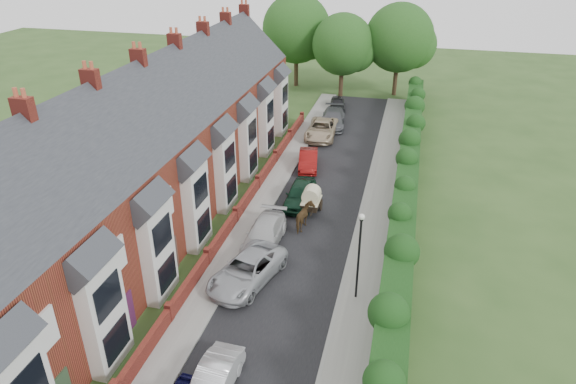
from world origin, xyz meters
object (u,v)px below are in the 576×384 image
at_px(car_silver_a, 213,382).
at_px(car_grey, 333,118).
at_px(car_silver_b, 247,270).
at_px(lamppost, 359,246).
at_px(car_white, 264,234).
at_px(car_beige, 322,129).
at_px(car_green, 300,194).
at_px(car_black, 338,104).
at_px(horse, 305,217).
at_px(car_red, 308,160).
at_px(horse_cart, 311,198).

relative_size(car_silver_a, car_grey, 0.75).
bearing_deg(car_silver_b, lamppost, 14.44).
bearing_deg(lamppost, car_white, 147.85).
xyz_separation_m(car_silver_a, car_beige, (-1.10, 30.29, 0.12)).
bearing_deg(car_green, car_silver_b, -96.28).
height_order(car_silver_a, car_beige, car_beige).
bearing_deg(car_silver_b, car_beige, 104.77).
relative_size(car_white, car_beige, 0.88).
xyz_separation_m(car_white, car_grey, (0.60, 21.95, 0.06)).
xyz_separation_m(car_grey, car_black, (-0.36, 5.18, -0.13)).
relative_size(car_silver_a, horse, 2.04).
relative_size(car_red, car_black, 1.10).
distance_m(lamppost, car_silver_a, 9.53).
relative_size(car_green, car_grey, 0.84).
distance_m(lamppost, car_silver_b, 6.52).
bearing_deg(car_green, car_silver_a, -90.69).
distance_m(car_beige, horse, 16.48).
bearing_deg(car_green, horse, -73.51).
relative_size(car_white, horse, 2.51).
distance_m(car_green, car_grey, 16.36).
bearing_deg(car_black, car_white, -101.07).
relative_size(car_beige, horse_cart, 2.05).
bearing_deg(car_red, horse_cart, -86.74).
xyz_separation_m(car_beige, car_black, (0.18, 8.38, -0.13)).
height_order(lamppost, horse_cart, lamppost).
distance_m(car_silver_a, car_black, 38.68).
height_order(car_grey, horse, horse).
relative_size(car_white, car_red, 1.19).
height_order(lamppost, car_grey, lamppost).
bearing_deg(car_green, car_white, -101.27).
bearing_deg(horse, car_green, -68.57).
height_order(lamppost, car_green, lamppost).
distance_m(lamppost, car_white, 7.72).
bearing_deg(car_silver_b, car_black, 104.37).
relative_size(car_white, car_green, 1.10).
bearing_deg(car_black, car_beige, -101.79).
bearing_deg(car_silver_a, lamppost, 58.88).
xyz_separation_m(car_green, car_red, (-0.71, 6.14, -0.08)).
bearing_deg(car_grey, car_silver_a, -95.65).
xyz_separation_m(car_silver_b, horse, (1.86, 6.24, 0.08)).
height_order(car_red, horse, horse).
relative_size(car_silver_b, car_beige, 0.97).
distance_m(lamppost, car_beige, 23.56).
xyz_separation_m(lamppost, car_beige, (-6.10, 22.62, -2.51)).
bearing_deg(car_red, car_white, -101.67).
xyz_separation_m(lamppost, car_grey, (-5.57, 25.82, -2.51)).
bearing_deg(car_grey, car_red, -98.45).
bearing_deg(car_silver_b, horse_cart, 92.02).
bearing_deg(car_silver_a, car_red, 94.18).
relative_size(lamppost, car_beige, 0.91).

